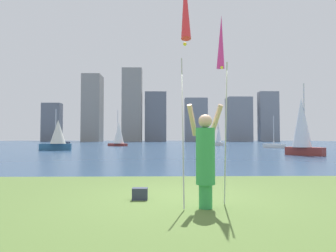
{
  "coord_description": "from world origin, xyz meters",
  "views": [
    {
      "loc": [
        -0.45,
        -6.42,
        1.27
      ],
      "look_at": [
        0.07,
        16.47,
        2.15
      ],
      "focal_mm": 32.42,
      "sensor_mm": 36.0,
      "label": 1
    }
  ],
  "objects_px": {
    "kite_flag_right": "(221,47)",
    "sailboat_4": "(58,134)",
    "bag": "(140,194)",
    "person": "(205,157)",
    "sailboat_2": "(218,136)",
    "sailboat_6": "(274,146)",
    "sailboat_7": "(119,134)",
    "sailboat_1": "(62,143)",
    "sailboat_5": "(302,127)",
    "kite_flag_left": "(185,11)"
  },
  "relations": [
    {
      "from": "kite_flag_right",
      "to": "sailboat_4",
      "type": "distance_m",
      "value": 27.1
    },
    {
      "from": "sailboat_5",
      "to": "sailboat_6",
      "type": "distance_m",
      "value": 15.95
    },
    {
      "from": "bag",
      "to": "sailboat_4",
      "type": "xyz_separation_m",
      "value": [
        -9.9,
        24.18,
        1.47
      ]
    },
    {
      "from": "bag",
      "to": "sailboat_5",
      "type": "height_order",
      "value": "sailboat_5"
    },
    {
      "from": "person",
      "to": "sailboat_2",
      "type": "distance_m",
      "value": 43.35
    },
    {
      "from": "sailboat_1",
      "to": "sailboat_7",
      "type": "relative_size",
      "value": 0.87
    },
    {
      "from": "sailboat_4",
      "to": "sailboat_6",
      "type": "xyz_separation_m",
      "value": [
        24.19,
        6.49,
        -1.29
      ]
    },
    {
      "from": "bag",
      "to": "sailboat_2",
      "type": "xyz_separation_m",
      "value": [
        9.56,
        41.76,
        1.39
      ]
    },
    {
      "from": "sailboat_7",
      "to": "kite_flag_right",
      "type": "bearing_deg",
      "value": -79.18
    },
    {
      "from": "sailboat_2",
      "to": "sailboat_7",
      "type": "relative_size",
      "value": 0.93
    },
    {
      "from": "bag",
      "to": "sailboat_2",
      "type": "height_order",
      "value": "sailboat_2"
    },
    {
      "from": "person",
      "to": "sailboat_2",
      "type": "xyz_separation_m",
      "value": [
        8.32,
        42.54,
        0.58
      ]
    },
    {
      "from": "sailboat_4",
      "to": "kite_flag_left",
      "type": "bearing_deg",
      "value": -67.14
    },
    {
      "from": "bag",
      "to": "sailboat_5",
      "type": "xyz_separation_m",
      "value": [
        10.57,
        15.26,
        1.95
      ]
    },
    {
      "from": "kite_flag_left",
      "to": "kite_flag_right",
      "type": "relative_size",
      "value": 1.1
    },
    {
      "from": "sailboat_1",
      "to": "sailboat_4",
      "type": "xyz_separation_m",
      "value": [
        6.32,
        -20.68,
        1.24
      ]
    },
    {
      "from": "kite_flag_right",
      "to": "sailboat_7",
      "type": "relative_size",
      "value": 0.69
    },
    {
      "from": "sailboat_2",
      "to": "sailboat_6",
      "type": "relative_size",
      "value": 1.25
    },
    {
      "from": "sailboat_1",
      "to": "sailboat_5",
      "type": "bearing_deg",
      "value": -47.85
    },
    {
      "from": "bag",
      "to": "sailboat_7",
      "type": "bearing_deg",
      "value": 98.59
    },
    {
      "from": "kite_flag_left",
      "to": "sailboat_4",
      "type": "xyz_separation_m",
      "value": [
        -10.74,
        25.48,
        -1.8
      ]
    },
    {
      "from": "bag",
      "to": "sailboat_4",
      "type": "height_order",
      "value": "sailboat_4"
    },
    {
      "from": "sailboat_4",
      "to": "sailboat_6",
      "type": "height_order",
      "value": "sailboat_4"
    },
    {
      "from": "sailboat_2",
      "to": "sailboat_6",
      "type": "xyz_separation_m",
      "value": [
        4.72,
        -11.09,
        -1.21
      ]
    },
    {
      "from": "person",
      "to": "sailboat_7",
      "type": "relative_size",
      "value": 0.35
    },
    {
      "from": "sailboat_4",
      "to": "sailboat_1",
      "type": "bearing_deg",
      "value": 106.98
    },
    {
      "from": "sailboat_4",
      "to": "sailboat_5",
      "type": "distance_m",
      "value": 22.34
    },
    {
      "from": "kite_flag_right",
      "to": "person",
      "type": "bearing_deg",
      "value": -129.63
    },
    {
      "from": "sailboat_2",
      "to": "sailboat_5",
      "type": "relative_size",
      "value": 0.96
    },
    {
      "from": "kite_flag_left",
      "to": "sailboat_7",
      "type": "bearing_deg",
      "value": 99.47
    },
    {
      "from": "sailboat_4",
      "to": "sailboat_5",
      "type": "bearing_deg",
      "value": -23.54
    },
    {
      "from": "person",
      "to": "bag",
      "type": "relative_size",
      "value": 6.05
    },
    {
      "from": "sailboat_4",
      "to": "sailboat_7",
      "type": "bearing_deg",
      "value": 75.38
    },
    {
      "from": "sailboat_1",
      "to": "person",
      "type": "bearing_deg",
      "value": -69.07
    },
    {
      "from": "kite_flag_right",
      "to": "sailboat_1",
      "type": "distance_m",
      "value": 48.64
    },
    {
      "from": "person",
      "to": "sailboat_5",
      "type": "distance_m",
      "value": 18.59
    },
    {
      "from": "sailboat_7",
      "to": "sailboat_1",
      "type": "bearing_deg",
      "value": 151.86
    },
    {
      "from": "sailboat_2",
      "to": "sailboat_6",
      "type": "height_order",
      "value": "sailboat_2"
    },
    {
      "from": "sailboat_6",
      "to": "sailboat_5",
      "type": "bearing_deg",
      "value": -103.55
    },
    {
      "from": "kite_flag_right",
      "to": "sailboat_4",
      "type": "xyz_separation_m",
      "value": [
        -11.54,
        24.48,
        -1.51
      ]
    },
    {
      "from": "kite_flag_right",
      "to": "sailboat_7",
      "type": "height_order",
      "value": "sailboat_7"
    },
    {
      "from": "person",
      "to": "kite_flag_right",
      "type": "distance_m",
      "value": 2.25
    },
    {
      "from": "bag",
      "to": "sailboat_1",
      "type": "relative_size",
      "value": 0.07
    },
    {
      "from": "bag",
      "to": "sailboat_2",
      "type": "distance_m",
      "value": 42.86
    },
    {
      "from": "sailboat_5",
      "to": "person",
      "type": "bearing_deg",
      "value": -120.19
    },
    {
      "from": "person",
      "to": "sailboat_6",
      "type": "height_order",
      "value": "sailboat_6"
    },
    {
      "from": "sailboat_7",
      "to": "person",
      "type": "bearing_deg",
      "value": -79.86
    },
    {
      "from": "person",
      "to": "kite_flag_right",
      "type": "bearing_deg",
      "value": 56.94
    },
    {
      "from": "kite_flag_left",
      "to": "sailboat_1",
      "type": "xyz_separation_m",
      "value": [
        -17.06,
        46.15,
        -3.04
      ]
    },
    {
      "from": "kite_flag_left",
      "to": "sailboat_6",
      "type": "relative_size",
      "value": 1.04
    }
  ]
}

